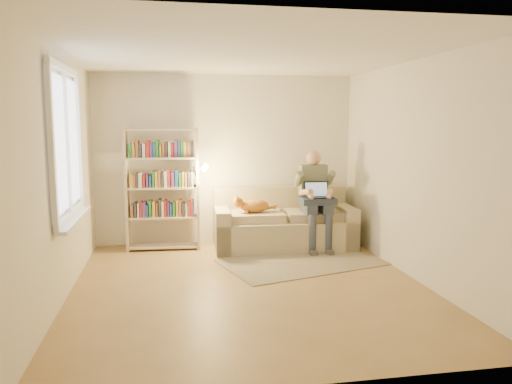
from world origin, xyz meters
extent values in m
plane|color=olive|center=(0.00, 0.00, 0.00)|extent=(4.50, 4.50, 0.00)
cube|color=white|center=(0.00, 0.00, 2.60)|extent=(4.00, 4.50, 0.02)
cube|color=silver|center=(-2.00, 0.00, 1.30)|extent=(0.02, 4.50, 2.60)
cube|color=silver|center=(2.00, 0.00, 1.30)|extent=(0.02, 4.50, 2.60)
cube|color=silver|center=(0.00, 2.25, 1.30)|extent=(4.00, 0.02, 2.60)
cube|color=silver|center=(0.00, -2.25, 1.30)|extent=(4.00, 0.02, 2.60)
plane|color=white|center=(-1.97, 0.20, 1.65)|extent=(0.00, 1.50, 1.50)
cube|color=white|center=(-1.96, 0.20, 2.44)|extent=(0.05, 1.50, 0.08)
cube|color=white|center=(-1.96, 0.20, 0.86)|extent=(0.05, 1.50, 0.08)
cube|color=white|center=(-1.96, 0.20, 1.65)|extent=(0.04, 0.05, 1.50)
cube|color=white|center=(-1.92, 0.20, 0.81)|extent=(0.12, 1.52, 0.04)
cube|color=tan|center=(0.80, 1.70, 0.22)|extent=(2.11, 1.02, 0.43)
cube|color=tan|center=(0.82, 2.06, 0.66)|extent=(2.08, 0.30, 0.45)
cube|color=tan|center=(-0.13, 1.74, 0.31)|extent=(0.25, 0.94, 0.62)
cube|color=tan|center=(1.74, 1.66, 0.31)|extent=(0.25, 0.94, 0.62)
cube|color=#C5B290|center=(0.34, 1.67, 0.50)|extent=(0.91, 0.66, 0.12)
cube|color=#C5B290|center=(1.27, 1.63, 0.50)|extent=(0.91, 0.66, 0.12)
cube|color=slate|center=(1.26, 1.71, 0.97)|extent=(0.40, 0.23, 0.54)
sphere|color=tan|center=(1.25, 1.69, 1.35)|extent=(0.22, 0.22, 0.22)
cube|color=#373F4D|center=(1.13, 1.46, 0.65)|extent=(0.18, 0.45, 0.17)
cube|color=#373F4D|center=(1.36, 1.45, 0.65)|extent=(0.18, 0.45, 0.17)
cylinder|color=#373F4D|center=(1.12, 1.24, 0.29)|extent=(0.11, 0.11, 0.58)
cylinder|color=#373F4D|center=(1.35, 1.23, 0.29)|extent=(0.11, 0.11, 0.58)
ellipsoid|color=orange|center=(0.34, 1.64, 0.65)|extent=(0.44, 0.25, 0.19)
sphere|color=orange|center=(0.09, 1.61, 0.72)|extent=(0.15, 0.15, 0.15)
cylinder|color=orange|center=(0.57, 1.68, 0.62)|extent=(0.21, 0.05, 0.06)
cube|color=#252F40|center=(1.24, 1.43, 0.75)|extent=(0.51, 0.43, 0.09)
cube|color=black|center=(1.24, 1.39, 0.80)|extent=(0.37, 0.26, 0.02)
cube|color=black|center=(1.24, 1.51, 0.90)|extent=(0.36, 0.13, 0.22)
plane|color=#8CA5CC|center=(1.24, 1.51, 0.90)|extent=(0.33, 0.15, 0.29)
cube|color=beige|center=(-1.49, 1.93, 0.90)|extent=(0.06, 0.27, 1.80)
cube|color=beige|center=(-0.46, 1.87, 0.90)|extent=(0.06, 0.27, 1.80)
cube|color=beige|center=(-0.98, 1.90, 0.05)|extent=(1.08, 0.34, 0.03)
cube|color=beige|center=(-0.98, 1.90, 0.49)|extent=(1.08, 0.34, 0.03)
cube|color=beige|center=(-0.98, 1.90, 0.92)|extent=(1.08, 0.34, 0.03)
cube|color=beige|center=(-0.98, 1.90, 1.36)|extent=(1.08, 0.34, 0.03)
cube|color=beige|center=(-0.98, 1.90, 1.77)|extent=(1.08, 0.34, 0.03)
cube|color=silver|center=(-0.98, 1.90, 0.61)|extent=(0.93, 0.27, 0.21)
cube|color=#B2261E|center=(-0.98, 1.90, 1.04)|extent=(0.93, 0.27, 0.21)
cube|color=#66337F|center=(-0.98, 1.90, 1.48)|extent=(0.93, 0.27, 0.21)
cylinder|color=beige|center=(-0.54, 1.87, 0.96)|extent=(0.10, 0.10, 0.04)
cone|color=beige|center=(-0.39, 1.75, 1.23)|extent=(0.13, 0.15, 0.15)
cube|color=gray|center=(0.86, 0.83, 0.01)|extent=(2.33, 1.75, 0.01)
camera|label=1|loc=(-0.89, -5.48, 1.86)|focal=35.00mm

